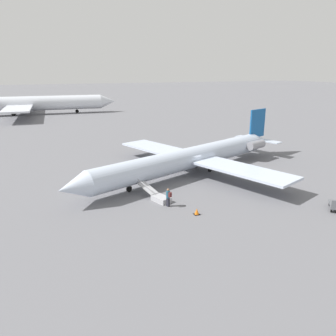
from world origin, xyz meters
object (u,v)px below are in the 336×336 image
(airplane_far_right, at_px, (25,104))
(boarding_stairs, at_px, (158,197))
(luggage_cart, at_px, (336,205))
(passenger, at_px, (168,196))
(airplane_main, at_px, (194,157))

(airplane_far_right, distance_m, boarding_stairs, 75.14)
(boarding_stairs, xyz_separation_m, luggage_cart, (-13.63, 8.73, 0.09))
(airplane_far_right, height_order, luggage_cart, airplane_far_right)
(airplane_far_right, xyz_separation_m, passenger, (-9.72, 76.25, -2.16))
(passenger, distance_m, luggage_cart, 15.09)
(airplane_far_right, bearing_deg, boarding_stairs, -77.47)
(airplane_far_right, xyz_separation_m, boarding_stairs, (-9.46, 74.49, -2.80))
(airplane_far_right, relative_size, boarding_stairs, 12.17)
(luggage_cart, bearing_deg, boarding_stairs, -78.20)
(passenger, bearing_deg, boarding_stairs, -9.90)
(airplane_main, bearing_deg, passenger, 30.68)
(boarding_stairs, relative_size, luggage_cart, 1.76)
(passenger, bearing_deg, luggage_cart, -135.91)
(airplane_far_right, height_order, boarding_stairs, airplane_far_right)
(luggage_cart, bearing_deg, airplane_main, -113.32)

